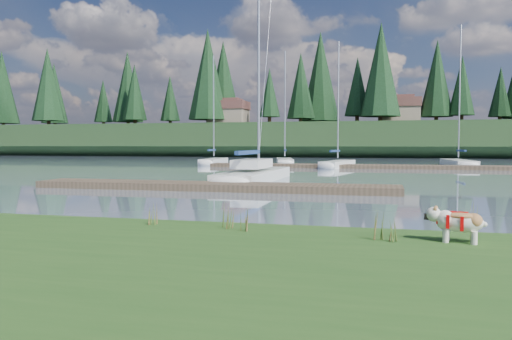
# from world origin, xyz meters

# --- Properties ---
(ground) EXTENTS (200.00, 200.00, 0.00)m
(ground) POSITION_xyz_m (0.00, 30.00, 0.00)
(ground) COLOR #8394AD
(ground) RESTS_ON ground
(bank) EXTENTS (60.00, 9.00, 0.35)m
(bank) POSITION_xyz_m (0.00, -6.00, 0.17)
(bank) COLOR #294C1A
(bank) RESTS_ON ground
(ridge) EXTENTS (200.00, 20.00, 5.00)m
(ridge) POSITION_xyz_m (0.00, 73.00, 2.50)
(ridge) COLOR black
(ridge) RESTS_ON ground
(bulldog) EXTENTS (0.96, 0.49, 0.57)m
(bulldog) POSITION_xyz_m (4.38, -2.59, 0.70)
(bulldog) COLOR silver
(bulldog) RESTS_ON bank
(sailboat_main) EXTENTS (2.14, 10.34, 14.70)m
(sailboat_main) POSITION_xyz_m (-3.39, 15.19, 0.42)
(sailboat_main) COLOR silver
(sailboat_main) RESTS_ON ground
(dock_near) EXTENTS (16.00, 2.00, 0.30)m
(dock_near) POSITION_xyz_m (-4.00, 9.00, 0.15)
(dock_near) COLOR #4C3D2C
(dock_near) RESTS_ON ground
(dock_far) EXTENTS (26.00, 2.20, 0.30)m
(dock_far) POSITION_xyz_m (2.00, 30.00, 0.15)
(dock_far) COLOR #4C3D2C
(dock_far) RESTS_ON ground
(sailboat_bg_0) EXTENTS (2.04, 7.30, 10.54)m
(sailboat_bg_0) POSITION_xyz_m (-12.55, 34.94, 0.32)
(sailboat_bg_0) COLOR silver
(sailboat_bg_0) RESTS_ON ground
(sailboat_bg_1) EXTENTS (2.98, 7.40, 10.92)m
(sailboat_bg_1) POSITION_xyz_m (-5.93, 36.30, 0.33)
(sailboat_bg_1) COLOR silver
(sailboat_bg_1) RESTS_ON ground
(sailboat_bg_2) EXTENTS (2.79, 7.12, 10.60)m
(sailboat_bg_2) POSITION_xyz_m (-0.24, 31.51, 0.33)
(sailboat_bg_2) COLOR silver
(sailboat_bg_2) RESTS_ON ground
(sailboat_bg_3) EXTENTS (2.34, 8.68, 12.53)m
(sailboat_bg_3) POSITION_xyz_m (9.76, 36.56, 0.32)
(sailboat_bg_3) COLOR silver
(sailboat_bg_3) RESTS_ON ground
(weed_0) EXTENTS (0.17, 0.14, 0.56)m
(weed_0) POSITION_xyz_m (0.26, -2.23, 0.58)
(weed_0) COLOR #475B23
(weed_0) RESTS_ON bank
(weed_1) EXTENTS (0.17, 0.14, 0.51)m
(weed_1) POSITION_xyz_m (0.65, -2.42, 0.57)
(weed_1) COLOR #475B23
(weed_1) RESTS_ON bank
(weed_2) EXTENTS (0.17, 0.14, 0.63)m
(weed_2) POSITION_xyz_m (3.09, -2.67, 0.61)
(weed_2) COLOR #475B23
(weed_2) RESTS_ON bank
(weed_3) EXTENTS (0.17, 0.14, 0.46)m
(weed_3) POSITION_xyz_m (-1.32, -2.14, 0.54)
(weed_3) COLOR #475B23
(weed_3) RESTS_ON bank
(weed_4) EXTENTS (0.17, 0.14, 0.49)m
(weed_4) POSITION_xyz_m (3.28, -2.81, 0.56)
(weed_4) COLOR #475B23
(weed_4) RESTS_ON bank
(weed_5) EXTENTS (0.17, 0.14, 0.71)m
(weed_5) POSITION_xyz_m (4.67, -2.47, 0.65)
(weed_5) COLOR #475B23
(weed_5) RESTS_ON bank
(mud_lip) EXTENTS (60.00, 0.50, 0.14)m
(mud_lip) POSITION_xyz_m (0.00, -1.60, 0.07)
(mud_lip) COLOR #33281C
(mud_lip) RESTS_ON ground
(conifer_0) EXTENTS (5.72, 5.72, 14.15)m
(conifer_0) POSITION_xyz_m (-55.00, 67.00, 12.64)
(conifer_0) COLOR #382619
(conifer_0) RESTS_ON ridge
(conifer_1) EXTENTS (4.40, 4.40, 11.30)m
(conifer_1) POSITION_xyz_m (-40.00, 71.00, 11.28)
(conifer_1) COLOR #382619
(conifer_1) RESTS_ON ridge
(conifer_2) EXTENTS (6.60, 6.60, 16.05)m
(conifer_2) POSITION_xyz_m (-25.00, 68.00, 13.54)
(conifer_2) COLOR #382619
(conifer_2) RESTS_ON ridge
(conifer_3) EXTENTS (4.84, 4.84, 12.25)m
(conifer_3) POSITION_xyz_m (-10.00, 72.00, 11.74)
(conifer_3) COLOR #382619
(conifer_3) RESTS_ON ridge
(conifer_4) EXTENTS (6.16, 6.16, 15.10)m
(conifer_4) POSITION_xyz_m (3.00, 66.00, 13.09)
(conifer_4) COLOR #382619
(conifer_4) RESTS_ON ridge
(conifer_5) EXTENTS (3.96, 3.96, 10.35)m
(conifer_5) POSITION_xyz_m (15.00, 70.00, 10.83)
(conifer_5) COLOR #382619
(conifer_5) RESTS_ON ridge
(house_0) EXTENTS (6.30, 5.30, 4.65)m
(house_0) POSITION_xyz_m (-22.00, 70.00, 7.31)
(house_0) COLOR gray
(house_0) RESTS_ON ridge
(house_1) EXTENTS (6.30, 5.30, 4.65)m
(house_1) POSITION_xyz_m (6.00, 71.00, 7.31)
(house_1) COLOR gray
(house_1) RESTS_ON ridge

